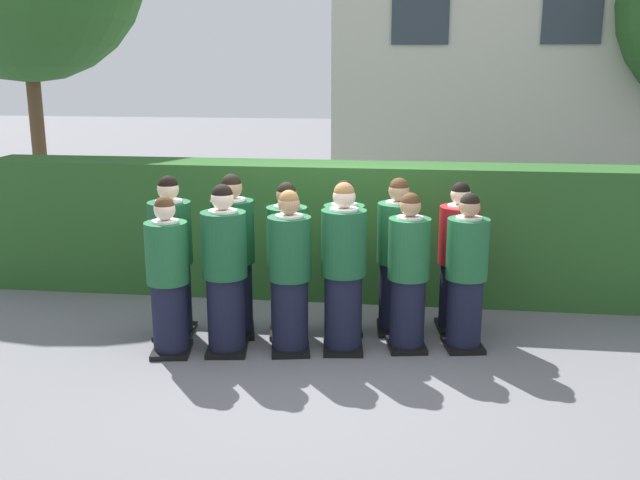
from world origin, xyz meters
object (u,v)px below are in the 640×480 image
student_front_row_1 (225,274)px  student_front_row_4 (408,276)px  student_front_row_0 (168,280)px  student_in_red_blazer (458,261)px  student_rear_row_0 (172,260)px  student_front_row_3 (343,272)px  student_front_row_2 (290,276)px  student_rear_row_2 (287,263)px  student_rear_row_1 (233,259)px  student_rear_row_4 (397,260)px  student_front_row_5 (466,276)px  student_rear_row_3 (344,261)px

student_front_row_1 → student_front_row_4: size_ratio=1.06×
student_front_row_0 → student_in_red_blazer: 2.93m
student_front_row_4 → student_rear_row_0: bearing=178.4°
student_front_row_0 → student_front_row_3: bearing=10.5°
student_front_row_2 → student_rear_row_0: 1.30m
student_front_row_3 → student_rear_row_2: size_ratio=1.04×
student_front_row_2 → student_rear_row_1: size_ratio=0.95×
student_rear_row_1 → student_rear_row_4: 1.67m
student_in_red_blazer → student_front_row_1: bearing=-158.4°
student_front_row_2 → student_front_row_4: size_ratio=1.02×
student_front_row_1 → student_front_row_5: bearing=9.6°
student_front_row_3 → student_rear_row_4: size_ratio=1.02×
student_front_row_0 → student_front_row_5: 2.85m
student_front_row_2 → student_front_row_3: bearing=11.4°
student_front_row_0 → student_rear_row_4: 2.31m
student_front_row_0 → student_front_row_2: (1.13, 0.20, 0.02)m
student_front_row_4 → student_rear_row_1: size_ratio=0.93×
student_front_row_5 → student_rear_row_1: 2.32m
student_front_row_4 → student_rear_row_1: 1.77m
student_front_row_4 → student_rear_row_0: size_ratio=0.94×
student_front_row_1 → student_front_row_5: student_front_row_1 is taller
student_rear_row_0 → student_rear_row_2: 1.17m
student_front_row_2 → student_front_row_5: 1.70m
student_front_row_2 → student_rear_row_4: 1.21m
student_rear_row_3 → student_rear_row_1: bearing=-168.8°
student_front_row_2 → student_in_red_blazer: bearing=26.1°
student_rear_row_1 → student_front_row_4: bearing=-5.0°
student_front_row_0 → student_rear_row_2: bearing=32.4°
student_front_row_4 → student_rear_row_3: (-0.66, 0.37, 0.02)m
student_front_row_3 → student_front_row_4: student_front_row_3 is taller
student_front_row_1 → student_in_red_blazer: student_front_row_1 is taller
student_rear_row_4 → student_front_row_3: bearing=-131.0°
student_front_row_4 → student_rear_row_2: size_ratio=0.98×
student_rear_row_1 → student_rear_row_3: size_ratio=1.05×
student_rear_row_4 → student_rear_row_1: bearing=-169.8°
student_front_row_4 → student_in_red_blazer: student_in_red_blazer is taller
student_rear_row_4 → student_in_red_blazer: (0.62, 0.12, -0.02)m
student_front_row_4 → student_rear_row_0: student_rear_row_0 is taller
student_front_row_0 → student_front_row_5: student_front_row_5 is taller
student_rear_row_0 → student_rear_row_1: (0.62, 0.09, 0.01)m
student_front_row_0 → student_front_row_4: (2.25, 0.42, 0.00)m
student_rear_row_4 → student_in_red_blazer: 0.63m
student_front_row_0 → student_front_row_5: (2.81, 0.50, 0.00)m
student_front_row_0 → student_rear_row_1: size_ratio=0.92×
student_front_row_4 → student_rear_row_4: bearing=104.8°
student_front_row_0 → student_rear_row_4: student_rear_row_4 is taller
student_in_red_blazer → student_rear_row_4: bearing=-169.0°
student_rear_row_0 → student_rear_row_3: size_ratio=1.04×
student_front_row_2 → student_rear_row_3: bearing=52.3°
student_front_row_0 → student_front_row_1: (0.52, 0.11, 0.05)m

